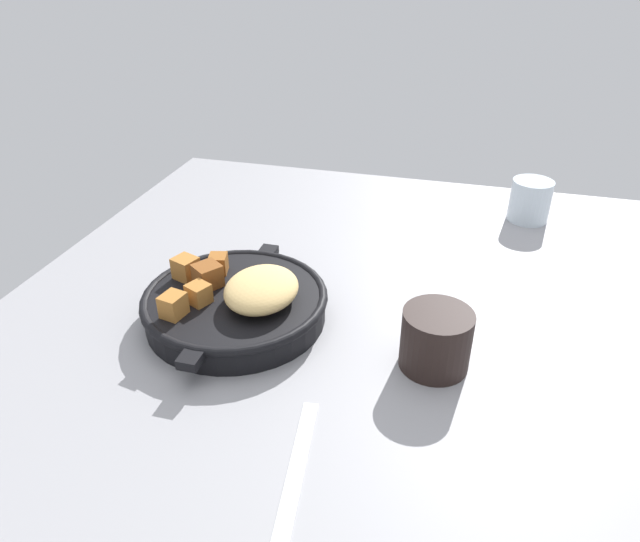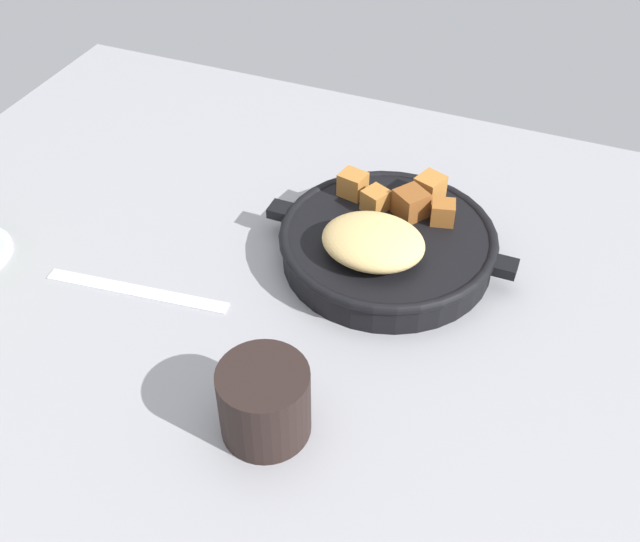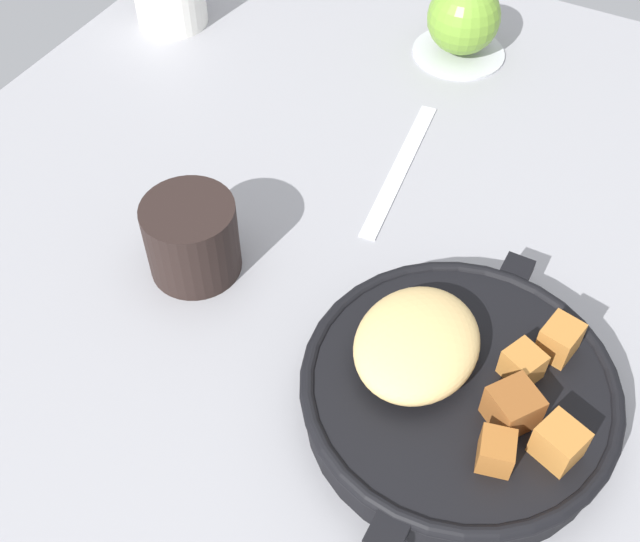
# 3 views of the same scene
# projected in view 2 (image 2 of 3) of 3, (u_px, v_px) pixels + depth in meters

# --- Properties ---
(ground_plane) EXTENTS (1.17, 0.93, 0.02)m
(ground_plane) POSITION_uv_depth(u_px,v_px,m) (320.00, 339.00, 0.78)
(ground_plane) COLOR gray
(cast_iron_skillet) EXTENTS (0.28, 0.24, 0.07)m
(cast_iron_skillet) POSITION_uv_depth(u_px,v_px,m) (386.00, 242.00, 0.83)
(cast_iron_skillet) COLOR black
(cast_iron_skillet) RESTS_ON ground_plane
(butter_knife) EXTENTS (0.21, 0.04, 0.00)m
(butter_knife) POSITION_uv_depth(u_px,v_px,m) (137.00, 290.00, 0.81)
(butter_knife) COLOR silver
(butter_knife) RESTS_ON ground_plane
(coffee_mug_dark) EXTENTS (0.08, 0.08, 0.07)m
(coffee_mug_dark) POSITION_uv_depth(u_px,v_px,m) (266.00, 402.00, 0.66)
(coffee_mug_dark) COLOR black
(coffee_mug_dark) RESTS_ON ground_plane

